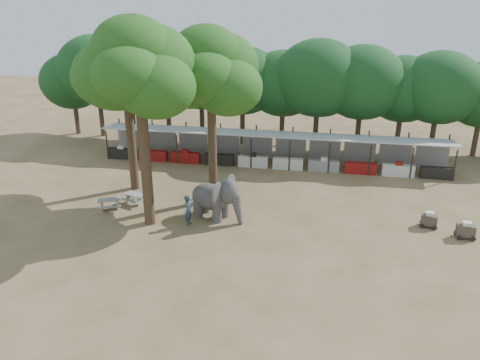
% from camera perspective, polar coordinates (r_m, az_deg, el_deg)
% --- Properties ---
extents(ground, '(100.00, 100.00, 0.00)m').
position_cam_1_polar(ground, '(25.87, 0.17, -8.34)').
color(ground, brown).
rests_on(ground, ground).
extents(vendor_stalls, '(28.00, 2.99, 2.80)m').
position_cam_1_polar(vendor_stalls, '(37.96, 3.91, 3.64)').
color(vendor_stalls, '#A9ACB2').
rests_on(vendor_stalls, ground).
extents(yard_tree_left, '(7.10, 6.90, 11.02)m').
position_cam_1_polar(yard_tree_left, '(32.37, -13.93, 12.68)').
color(yard_tree_left, '#332316').
rests_on(yard_tree_left, ground).
extents(yard_tree_center, '(7.10, 6.90, 12.04)m').
position_cam_1_polar(yard_tree_center, '(26.50, -12.44, 13.11)').
color(yard_tree_center, '#332316').
rests_on(yard_tree_center, ground).
extents(yard_tree_back, '(7.10, 6.90, 11.36)m').
position_cam_1_polar(yard_tree_back, '(29.43, -3.77, 13.07)').
color(yard_tree_back, '#332316').
rests_on(yard_tree_back, ground).
extents(backdrop_trees, '(46.46, 5.95, 8.33)m').
position_cam_1_polar(backdrop_trees, '(41.88, 4.92, 11.45)').
color(backdrop_trees, '#332316').
rests_on(backdrop_trees, ground).
extents(elephant, '(3.72, 2.79, 2.76)m').
position_cam_1_polar(elephant, '(28.62, -2.89, -2.16)').
color(elephant, '#3C3A3A').
rests_on(elephant, ground).
extents(handler, '(0.49, 0.71, 1.93)m').
position_cam_1_polar(handler, '(28.10, -6.29, -3.69)').
color(handler, '#26384C').
rests_on(handler, ground).
extents(picnic_table_near, '(1.81, 1.74, 0.71)m').
position_cam_1_polar(picnic_table_near, '(31.24, -15.63, -2.70)').
color(picnic_table_near, gray).
rests_on(picnic_table_near, ground).
extents(picnic_table_far, '(1.73, 1.64, 0.70)m').
position_cam_1_polar(picnic_table_far, '(31.69, -12.69, -2.06)').
color(picnic_table_far, gray).
rests_on(picnic_table_far, ground).
extents(cart_front, '(1.06, 0.72, 1.02)m').
position_cam_1_polar(cart_front, '(29.58, 25.81, -5.53)').
color(cart_front, '#393028').
rests_on(cart_front, ground).
extents(cart_back, '(1.10, 0.83, 0.98)m').
position_cam_1_polar(cart_back, '(30.07, 22.06, -4.50)').
color(cart_back, '#393028').
rests_on(cart_back, ground).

